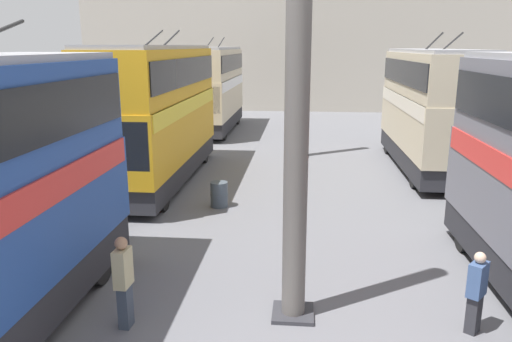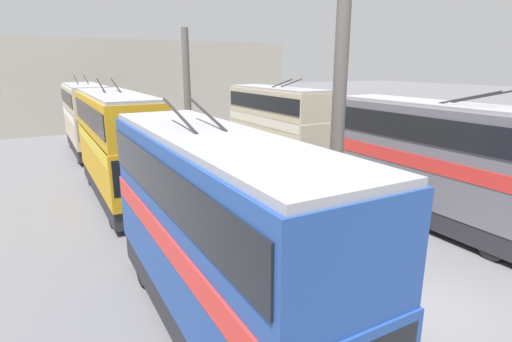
# 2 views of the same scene
# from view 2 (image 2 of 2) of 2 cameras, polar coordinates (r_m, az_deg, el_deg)

# --- Properties ---
(ground_plane) EXTENTS (240.00, 240.00, 0.00)m
(ground_plane) POSITION_cam_2_polar(r_m,az_deg,el_deg) (12.46, 23.49, -17.76)
(ground_plane) COLOR slate
(depot_back_wall) EXTENTS (0.50, 36.00, 8.88)m
(depot_back_wall) POSITION_cam_2_polar(r_m,az_deg,el_deg) (43.00, -17.58, 11.57)
(depot_back_wall) COLOR #A8A093
(depot_back_wall) RESTS_ON ground_plane
(support_column_near) EXTENTS (0.81, 0.81, 8.71)m
(support_column_near) POSITION_cam_2_polar(r_m,az_deg,el_deg) (13.63, 11.54, 5.15)
(support_column_near) COLOR #605B56
(support_column_near) RESTS_ON ground_plane
(support_column_far) EXTENTS (0.81, 0.81, 8.71)m
(support_column_far) POSITION_cam_2_polar(r_m,az_deg,el_deg) (26.51, -9.74, 9.89)
(support_column_far) COLOR #605B56
(support_column_far) RESTS_ON ground_plane
(bus_left_near) EXTENTS (9.85, 2.54, 5.65)m
(bus_left_near) POSITION_cam_2_polar(r_m,az_deg,el_deg) (17.89, 24.42, 1.90)
(bus_left_near) COLOR black
(bus_left_near) RESTS_ON ground_plane
(bus_left_far) EXTENTS (9.21, 2.54, 5.66)m
(bus_left_far) POSITION_cam_2_polar(r_m,az_deg,el_deg) (27.06, 2.88, 7.28)
(bus_left_far) COLOR black
(bus_left_far) RESTS_ON ground_plane
(bus_right_near) EXTENTS (9.53, 2.54, 5.65)m
(bus_right_near) POSITION_cam_2_polar(r_m,az_deg,el_deg) (9.41, -5.82, -7.74)
(bus_right_near) COLOR black
(bus_right_near) RESTS_ON ground_plane
(bus_right_mid) EXTENTS (9.85, 2.54, 5.82)m
(bus_right_mid) POSITION_cam_2_polar(r_m,az_deg,el_deg) (20.39, -19.12, 4.16)
(bus_right_mid) COLOR black
(bus_right_mid) RESTS_ON ground_plane
(bus_right_far) EXTENTS (9.00, 2.54, 5.71)m
(bus_right_far) POSITION_cam_2_polar(r_m,az_deg,el_deg) (32.18, -23.02, 7.41)
(bus_right_far) COLOR black
(bus_right_far) RESTS_ON ground_plane
(person_by_left_row) EXTENTS (0.48, 0.45, 1.59)m
(person_by_left_row) POSITION_cam_2_polar(r_m,az_deg,el_deg) (16.63, 20.42, -5.87)
(person_by_left_row) COLOR #2D2D33
(person_by_left_row) RESTS_ON ground_plane
(person_by_right_row) EXTENTS (0.43, 0.26, 1.81)m
(person_by_right_row) POSITION_cam_2_polar(r_m,az_deg,el_deg) (12.34, 1.50, -11.62)
(person_by_right_row) COLOR #384251
(person_by_right_row) RESTS_ON ground_plane
(oil_drum) EXTENTS (0.60, 0.60, 0.84)m
(oil_drum) POSITION_cam_2_polar(r_m,az_deg,el_deg) (18.94, -8.41, -3.87)
(oil_drum) COLOR #424C56
(oil_drum) RESTS_ON ground_plane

